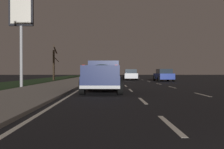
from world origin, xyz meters
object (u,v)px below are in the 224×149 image
at_px(gas_price_sign, 21,20).
at_px(pickup_truck, 103,76).
at_px(sedan_silver, 130,75).
at_px(bare_tree_far, 54,64).
at_px(sedan_blue, 164,75).

bearing_deg(gas_price_sign, pickup_truck, -128.70).
distance_m(sedan_silver, bare_tree_far, 10.83).
bearing_deg(sedan_silver, pickup_truck, 171.34).
xyz_separation_m(sedan_silver, gas_price_sign, (-16.88, 9.95, 4.49)).
relative_size(sedan_blue, gas_price_sign, 0.63).
bearing_deg(gas_price_sign, sedan_silver, -30.51).
relative_size(sedan_blue, bare_tree_far, 0.89).
bearing_deg(bare_tree_far, pickup_truck, -160.94).
relative_size(pickup_truck, gas_price_sign, 0.78).
distance_m(sedan_blue, gas_price_sign, 19.06).
bearing_deg(sedan_blue, pickup_truck, 157.77).
bearing_deg(sedan_silver, sedan_blue, -139.66).
distance_m(pickup_truck, sedan_blue, 19.06).
height_order(sedan_blue, gas_price_sign, gas_price_sign).
relative_size(pickup_truck, sedan_blue, 1.24).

